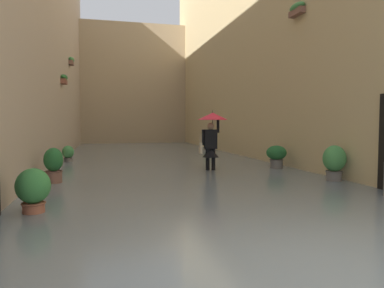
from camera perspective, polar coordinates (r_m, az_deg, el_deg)
The scene contains 12 objects.
ground_plane at distance 14.77m, azimuth -5.38°, elevation -2.77°, with size 60.00×60.00×0.00m, color #605B56.
flood_water at distance 14.76m, azimuth -5.38°, elevation -2.53°, with size 8.35×29.60×0.12m, color slate.
building_facade_left at distance 16.56m, azimuth 11.56°, elevation 17.69°, with size 2.04×27.60×11.38m.
building_facade_right at distance 15.42m, azimuth -24.13°, elevation 19.89°, with size 2.04×27.60×12.07m.
building_facade_far at distance 27.46m, azimuth -9.30°, elevation 9.21°, with size 11.15×1.80×8.80m, color tan.
person_wading at distance 10.97m, azimuth 3.11°, elevation 2.09°, with size 0.93×0.93×1.96m.
potted_plant_far_right at distance 6.35m, azimuth -23.93°, elevation -6.75°, with size 0.54×0.54×0.84m.
potted_plant_mid_left at distance 9.66m, azimuth 21.68°, elevation -2.76°, with size 0.56×0.56×1.01m.
potted_plant_mid_right at distance 9.30m, azimuth -21.15°, elevation -3.35°, with size 0.45×0.45×0.97m.
potted_plant_far_left at distance 19.33m, azimuth 2.39°, elevation -0.10°, with size 0.44×0.44×0.73m.
potted_plant_near_right at distance 14.04m, azimuth -19.10°, elevation -1.55°, with size 0.42×0.42×0.74m.
potted_plant_near_left at distance 11.83m, azimuth 13.27°, elevation -1.88°, with size 0.64×0.64×0.85m.
Camera 1 is at (2.11, 2.73, 1.56)m, focal length 33.55 mm.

